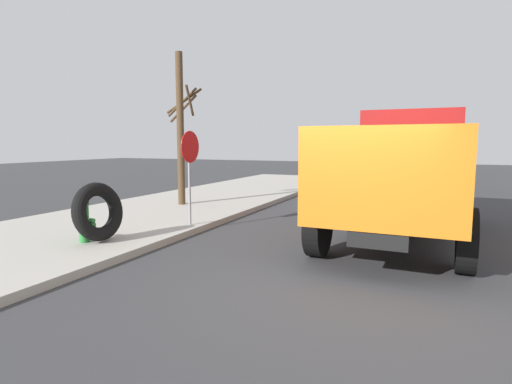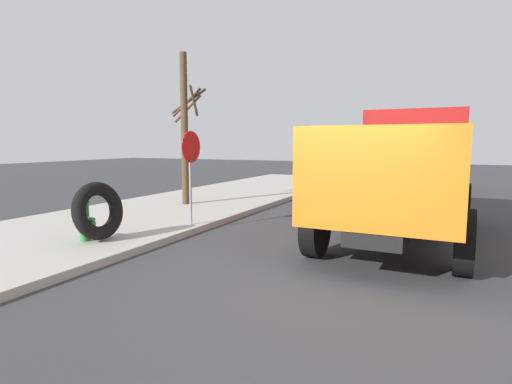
{
  "view_description": "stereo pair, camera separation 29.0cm",
  "coord_description": "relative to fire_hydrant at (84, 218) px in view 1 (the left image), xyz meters",
  "views": [
    {
      "loc": [
        -6.26,
        -1.11,
        2.14
      ],
      "look_at": [
        2.37,
        2.66,
        1.01
      ],
      "focal_mm": 28.87,
      "sensor_mm": 36.0,
      "label": 1
    },
    {
      "loc": [
        -6.14,
        -1.37,
        2.14
      ],
      "look_at": [
        2.37,
        2.66,
        1.01
      ],
      "focal_mm": 28.87,
      "sensor_mm": 36.0,
      "label": 2
    }
  ],
  "objects": [
    {
      "name": "loose_tire",
      "position": [
        0.16,
        -0.22,
        0.12
      ],
      "size": [
        1.23,
        0.56,
        1.22
      ],
      "primitive_type": "torus",
      "rotation": [
        1.41,
        0.0,
        -0.08
      ],
      "color": "black",
      "rests_on": "sidewalk_curb"
    },
    {
      "name": "bare_tree",
      "position": [
        5.2,
        1.13,
        2.02
      ],
      "size": [
        1.06,
        1.22,
        4.83
      ],
      "color": "#4C3823",
      "rests_on": "sidewalk_curb"
    },
    {
      "name": "dump_truck_green",
      "position": [
        27.96,
        -4.01,
        0.97
      ],
      "size": [
        7.11,
        3.05,
        3.0
      ],
      "color": "#237033",
      "rests_on": "ground"
    },
    {
      "name": "dump_truck_gray",
      "position": [
        14.81,
        -3.84,
        0.97
      ],
      "size": [
        7.06,
        2.94,
        3.0
      ],
      "color": "slate",
      "rests_on": "ground"
    },
    {
      "name": "ground_plane",
      "position": [
        0.2,
        -5.31,
        -0.64
      ],
      "size": [
        80.0,
        80.0,
        0.0
      ],
      "primitive_type": "plane",
      "color": "#38383A"
    },
    {
      "name": "fire_hydrant",
      "position": [
        0.0,
        0.0,
        0.0
      ],
      "size": [
        0.24,
        0.54,
        0.91
      ],
      "color": "#2D8438",
      "rests_on": "sidewalk_curb"
    },
    {
      "name": "stop_sign",
      "position": [
        2.35,
        -1.01,
        1.09
      ],
      "size": [
        0.76,
        0.08,
        2.28
      ],
      "color": "gray",
      "rests_on": "sidewalk_curb"
    },
    {
      "name": "dump_truck_orange",
      "position": [
        3.87,
        -5.75,
        0.97
      ],
      "size": [
        7.05,
        2.92,
        3.0
      ],
      "color": "orange",
      "rests_on": "ground"
    },
    {
      "name": "dump_truck_yellow",
      "position": [
        36.69,
        -5.33,
        0.97
      ],
      "size": [
        7.1,
        3.05,
        3.0
      ],
      "color": "gold",
      "rests_on": "ground"
    },
    {
      "name": "sidewalk_curb",
      "position": [
        0.2,
        1.19,
        -0.56
      ],
      "size": [
        36.0,
        5.0,
        0.15
      ],
      "primitive_type": "cube",
      "color": "#ADA89E",
      "rests_on": "ground"
    }
  ]
}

